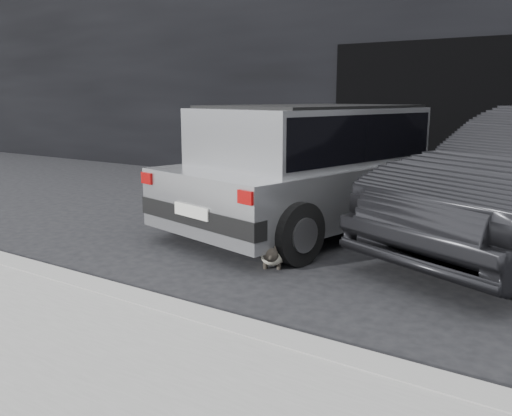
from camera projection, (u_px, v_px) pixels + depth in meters
The scene contains 8 objects.
ground at pixel (268, 234), 6.66m from camera, with size 80.00×80.00×0.00m, color black.
building_facade at pixel (477, 53), 10.51m from camera, with size 34.00×4.00×5.00m, color black.
garage_opening at pixel (445, 119), 9.11m from camera, with size 4.00×0.10×2.60m, color black.
curb at pixel (193, 319), 3.99m from camera, with size 18.00×0.25×0.12m, color gray.
sidewalk at pixel (53, 392), 3.01m from camera, with size 18.00×2.20×0.11m, color gray.
silver_hatchback at pixel (317, 161), 6.91m from camera, with size 2.81×4.54×1.56m.
cat_siamese at pixel (274, 254), 5.41m from camera, with size 0.47×0.73×0.28m.
cat_white at pixel (252, 228), 6.14m from camera, with size 0.88×0.39×0.41m.
Camera 1 is at (3.46, -5.46, 1.66)m, focal length 38.00 mm.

